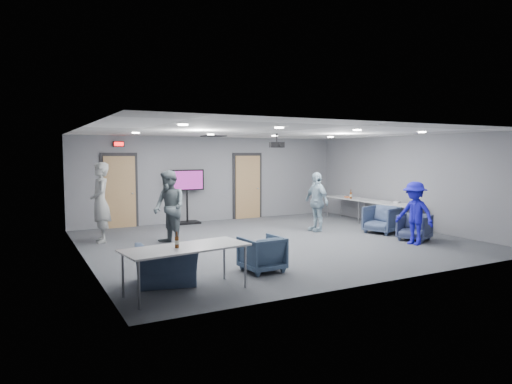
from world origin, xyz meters
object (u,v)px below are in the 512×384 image
person_d (415,213)px  chair_front_a (262,254)px  person_a (100,202)px  table_front_left (186,249)px  person_c (316,202)px  chair_right_c (414,227)px  bottle_front (177,242)px  table_right_b (392,205)px  person_b (169,208)px  bottle_right (351,195)px  projector (277,145)px  chair_right_b (382,220)px  tv_stand (187,193)px  chair_front_b (166,265)px  table_right_a (349,199)px

person_d → chair_front_a: person_d is taller
person_a → table_front_left: 4.92m
person_c → chair_right_c: 2.72m
bottle_front → table_right_b: bearing=22.9°
person_b → bottle_right: person_b is taller
bottle_right → projector: projector is taller
person_b → chair_right_b: (5.62, -1.14, -0.52)m
person_d → chair_right_c: person_d is taller
tv_stand → person_c: bearing=-47.3°
chair_front_a → chair_front_b: bearing=-3.8°
chair_front_a → bottle_right: (5.52, 4.15, 0.51)m
person_d → chair_right_b: (0.43, 1.55, -0.38)m
chair_front_b → table_front_left: size_ratio=0.49×
bottle_front → bottle_right: bottle_right is taller
bottle_front → bottle_right: bearing=33.0°
table_right_a → chair_front_b: bearing=120.6°
projector → table_right_a: bearing=41.0°
person_c → table_right_b: (2.25, -0.61, -0.14)m
chair_front_a → table_front_left: bearing=16.0°
chair_right_c → table_right_b: bearing=128.1°
table_right_a → table_front_left: same height
bottle_front → person_a: bearing=93.9°
person_d → bottle_right: person_d is taller
person_a → bottle_front: 4.92m
table_right_b → table_front_left: 8.03m
bottle_right → person_d: bearing=-106.7°
person_b → person_d: size_ratio=1.18×
chair_front_b → bottle_right: (7.33, 4.15, 0.52)m
chair_front_a → bottle_right: size_ratio=2.44×
person_b → table_front_left: 3.88m
person_c → tv_stand: (-2.76, 2.98, 0.12)m
person_c → chair_right_b: bearing=49.3°
tv_stand → projector: size_ratio=3.83×
person_d → chair_right_b: person_d is taller
person_a → tv_stand: 3.42m
person_d → chair_front_b: 6.26m
person_b → person_d: bearing=49.2°
chair_front_a → bottle_right: 6.92m
bottle_front → chair_front_a: bearing=18.8°
table_right_a → chair_front_a: bearing=128.0°
table_right_b → bottle_front: size_ratio=7.16×
bottle_front → chair_front_b: bearing=89.2°
table_front_left → tv_stand: size_ratio=1.21×
table_right_b → projector: size_ratio=4.17×
chair_right_c → projector: bearing=-152.2°
person_b → chair_right_c: size_ratio=2.45×
person_c → bottle_right: bearing=114.6°
person_c → person_d: (0.95, -2.68, -0.07)m
tv_stand → chair_front_b: bearing=-112.4°
person_c → person_a: bearing=-102.5°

